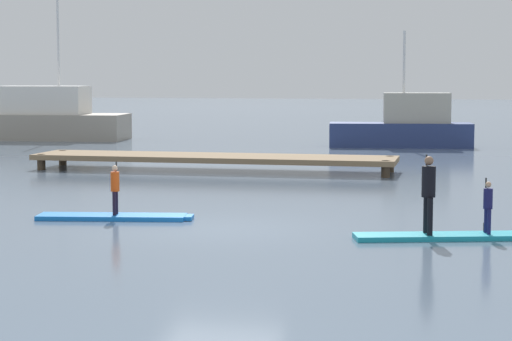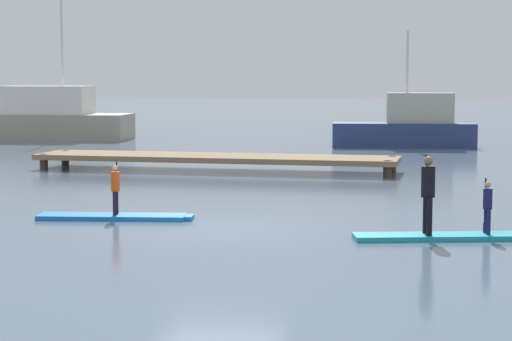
{
  "view_description": "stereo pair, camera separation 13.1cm",
  "coord_description": "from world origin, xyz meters",
  "px_view_note": "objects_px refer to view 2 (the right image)",
  "views": [
    {
      "loc": [
        4.95,
        -19.18,
        3.19
      ],
      "look_at": [
        0.52,
        1.08,
        1.15
      ],
      "focal_mm": 66.76,
      "sensor_mm": 36.0,
      "label": 1
    },
    {
      "loc": [
        5.08,
        -19.15,
        3.19
      ],
      "look_at": [
        0.52,
        1.08,
        1.15
      ],
      "focal_mm": 66.76,
      "sensor_mm": 36.0,
      "label": 2
    }
  ],
  "objects_px": {
    "paddleboard_near": "(115,217)",
    "paddler_child_solo": "(115,187)",
    "paddleboard_far": "(444,237)",
    "fishing_boat_white_large": "(39,119)",
    "fishing_boat_green_midground": "(408,127)",
    "paddler_child_front": "(487,205)",
    "paddler_adult": "(428,190)"
  },
  "relations": [
    {
      "from": "paddleboard_near",
      "to": "paddler_child_solo",
      "type": "bearing_deg",
      "value": 62.56
    },
    {
      "from": "paddleboard_far",
      "to": "fishing_boat_white_large",
      "type": "xyz_separation_m",
      "value": [
        -21.16,
        26.21,
        1.0
      ]
    },
    {
      "from": "fishing_boat_green_midground",
      "to": "paddleboard_near",
      "type": "bearing_deg",
      "value": -101.94
    },
    {
      "from": "paddler_child_solo",
      "to": "paddleboard_far",
      "type": "bearing_deg",
      "value": -8.69
    },
    {
      "from": "fishing_boat_green_midground",
      "to": "paddleboard_far",
      "type": "bearing_deg",
      "value": -84.74
    },
    {
      "from": "paddleboard_far",
      "to": "paddler_child_front",
      "type": "bearing_deg",
      "value": 16.59
    },
    {
      "from": "paddleboard_far",
      "to": "fishing_boat_green_midground",
      "type": "relative_size",
      "value": 0.55
    },
    {
      "from": "paddleboard_far",
      "to": "fishing_boat_green_midground",
      "type": "xyz_separation_m",
      "value": [
        -2.29,
        24.85,
        0.86
      ]
    },
    {
      "from": "paddleboard_near",
      "to": "paddler_adult",
      "type": "distance_m",
      "value": 7.15
    },
    {
      "from": "paddleboard_far",
      "to": "paddler_adult",
      "type": "height_order",
      "value": "paddler_adult"
    },
    {
      "from": "paddler_child_solo",
      "to": "fishing_boat_white_large",
      "type": "height_order",
      "value": "fishing_boat_white_large"
    },
    {
      "from": "paddleboard_near",
      "to": "paddler_child_front",
      "type": "relative_size",
      "value": 3.25
    },
    {
      "from": "paddleboard_near",
      "to": "paddler_child_front",
      "type": "xyz_separation_m",
      "value": [
        8.14,
        -0.86,
        0.63
      ]
    },
    {
      "from": "fishing_boat_white_large",
      "to": "paddler_adult",
      "type": "bearing_deg",
      "value": -51.6
    },
    {
      "from": "paddleboard_near",
      "to": "fishing_boat_green_midground",
      "type": "xyz_separation_m",
      "value": [
        5.02,
        23.75,
        0.86
      ]
    },
    {
      "from": "paddleboard_far",
      "to": "fishing_boat_green_midground",
      "type": "bearing_deg",
      "value": 95.26
    },
    {
      "from": "paddler_child_solo",
      "to": "fishing_boat_white_large",
      "type": "xyz_separation_m",
      "value": [
        -13.85,
        25.09,
        0.32
      ]
    },
    {
      "from": "paddleboard_near",
      "to": "fishing_boat_white_large",
      "type": "bearing_deg",
      "value": 118.88
    },
    {
      "from": "paddler_child_front",
      "to": "fishing_boat_white_large",
      "type": "bearing_deg",
      "value": 130.26
    },
    {
      "from": "paddleboard_far",
      "to": "paddler_adult",
      "type": "relative_size",
      "value": 2.31
    },
    {
      "from": "paddleboard_far",
      "to": "fishing_boat_green_midground",
      "type": "distance_m",
      "value": 24.97
    },
    {
      "from": "paddler_child_solo",
      "to": "paddler_child_front",
      "type": "distance_m",
      "value": 8.18
    },
    {
      "from": "fishing_boat_white_large",
      "to": "fishing_boat_green_midground",
      "type": "xyz_separation_m",
      "value": [
        18.87,
        -1.36,
        -0.14
      ]
    },
    {
      "from": "paddler_child_solo",
      "to": "paddler_adult",
      "type": "bearing_deg",
      "value": -9.74
    },
    {
      "from": "fishing_boat_white_large",
      "to": "paddler_child_front",
      "type": "bearing_deg",
      "value": -49.74
    },
    {
      "from": "fishing_boat_white_large",
      "to": "fishing_boat_green_midground",
      "type": "height_order",
      "value": "fishing_boat_white_large"
    },
    {
      "from": "fishing_boat_white_large",
      "to": "paddleboard_far",
      "type": "bearing_deg",
      "value": -51.09
    },
    {
      "from": "paddleboard_near",
      "to": "fishing_boat_white_large",
      "type": "xyz_separation_m",
      "value": [
        -13.85,
        25.11,
        1.0
      ]
    },
    {
      "from": "paddleboard_far",
      "to": "fishing_boat_white_large",
      "type": "height_order",
      "value": "fishing_boat_white_large"
    },
    {
      "from": "paddler_adult",
      "to": "fishing_boat_green_midground",
      "type": "relative_size",
      "value": 0.24
    },
    {
      "from": "paddleboard_near",
      "to": "paddler_adult",
      "type": "bearing_deg",
      "value": -9.63
    },
    {
      "from": "paddleboard_far",
      "to": "paddler_child_front",
      "type": "distance_m",
      "value": 1.07
    }
  ]
}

